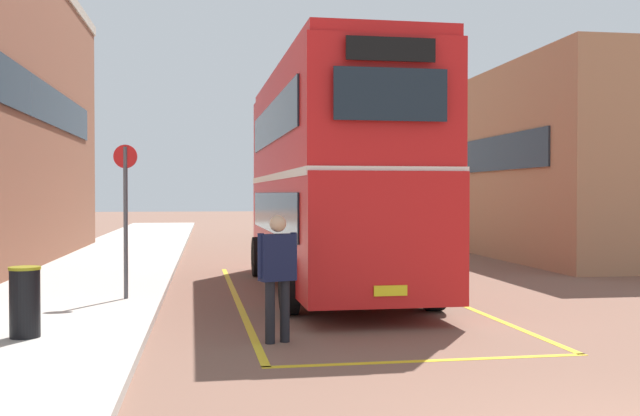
# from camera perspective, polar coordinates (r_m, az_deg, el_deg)

# --- Properties ---
(ground_plane) EXTENTS (135.60, 135.60, 0.00)m
(ground_plane) POSITION_cam_1_polar(r_m,az_deg,el_deg) (19.65, 2.09, -5.02)
(ground_plane) COLOR brown
(sidewalk_left) EXTENTS (4.00, 57.60, 0.14)m
(sidewalk_left) POSITION_cam_1_polar(r_m,az_deg,el_deg) (21.87, -16.17, -4.25)
(sidewalk_left) COLOR #B2ADA3
(sidewalk_left) RESTS_ON ground
(depot_building_right) EXTENTS (8.98, 12.19, 6.15)m
(depot_building_right) POSITION_cam_1_polar(r_m,az_deg,el_deg) (27.11, 21.50, 3.10)
(depot_building_right) COLOR #AD7A56
(depot_building_right) RESTS_ON ground
(double_decker_bus) EXTENTS (3.04, 9.86, 4.75)m
(double_decker_bus) POSITION_cam_1_polar(r_m,az_deg,el_deg) (16.00, 0.82, 2.59)
(double_decker_bus) COLOR black
(double_decker_bus) RESTS_ON ground
(single_deck_bus) EXTENTS (3.43, 8.67, 3.02)m
(single_deck_bus) POSITION_cam_1_polar(r_m,az_deg,el_deg) (35.44, 2.96, 0.37)
(single_deck_bus) COLOR black
(single_deck_bus) RESTS_ON ground
(pedestrian_boarding) EXTENTS (0.57, 0.38, 1.80)m
(pedestrian_boarding) POSITION_cam_1_polar(r_m,az_deg,el_deg) (10.45, -3.30, -4.63)
(pedestrian_boarding) COLOR black
(pedestrian_boarding) RESTS_ON ground
(litter_bin) EXTENTS (0.43, 0.43, 0.97)m
(litter_bin) POSITION_cam_1_polar(r_m,az_deg,el_deg) (10.93, -21.77, -6.73)
(litter_bin) COLOR black
(litter_bin) RESTS_ON sidewalk_left
(bus_stop_sign) EXTENTS (0.44, 0.08, 2.87)m
(bus_stop_sign) POSITION_cam_1_polar(r_m,az_deg,el_deg) (14.27, -14.74, 0.10)
(bus_stop_sign) COLOR #4C4C51
(bus_stop_sign) RESTS_ON sidewalk_left
(bay_marking_yellow) EXTENTS (4.50, 11.89, 0.01)m
(bay_marking_yellow) POSITION_cam_1_polar(r_m,az_deg,el_deg) (14.31, 2.14, -7.31)
(bay_marking_yellow) COLOR gold
(bay_marking_yellow) RESTS_ON ground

